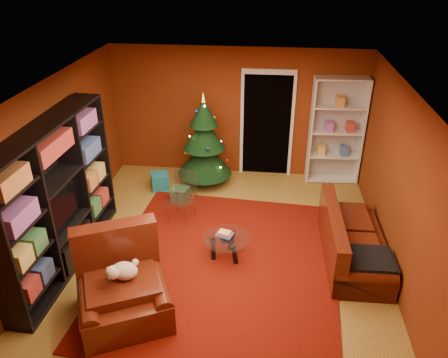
# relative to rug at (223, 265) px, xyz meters

# --- Properties ---
(floor) EXTENTS (5.00, 5.50, 0.05)m
(floor) POSITION_rel_rug_xyz_m (-0.07, 0.40, -0.04)
(floor) COLOR olive
(floor) RESTS_ON ground
(ceiling) EXTENTS (5.00, 5.50, 0.05)m
(ceiling) POSITION_rel_rug_xyz_m (-0.07, 0.40, 2.61)
(ceiling) COLOR silver
(ceiling) RESTS_ON wall_back
(wall_back) EXTENTS (5.00, 0.05, 2.60)m
(wall_back) POSITION_rel_rug_xyz_m (-0.07, 3.18, 1.29)
(wall_back) COLOR maroon
(wall_back) RESTS_ON ground
(wall_left) EXTENTS (0.05, 5.50, 2.60)m
(wall_left) POSITION_rel_rug_xyz_m (-2.60, 0.40, 1.29)
(wall_left) COLOR maroon
(wall_left) RESTS_ON ground
(wall_right) EXTENTS (0.05, 5.50, 2.60)m
(wall_right) POSITION_rel_rug_xyz_m (2.45, 0.40, 1.29)
(wall_right) COLOR maroon
(wall_right) RESTS_ON ground
(doorway) EXTENTS (1.06, 0.60, 2.16)m
(doorway) POSITION_rel_rug_xyz_m (0.53, 3.13, 1.04)
(doorway) COLOR black
(doorway) RESTS_ON floor
(rug) EXTENTS (3.60, 4.12, 0.02)m
(rug) POSITION_rel_rug_xyz_m (0.00, 0.00, 0.00)
(rug) COLOR #6A1006
(rug) RESTS_ON floor
(media_unit) EXTENTS (0.54, 2.87, 2.19)m
(media_unit) POSITION_rel_rug_xyz_m (-2.35, -0.13, 1.08)
(media_unit) COLOR black
(media_unit) RESTS_ON floor
(christmas_tree) EXTENTS (1.28, 1.28, 1.89)m
(christmas_tree) POSITION_rel_rug_xyz_m (-0.66, 2.55, 0.91)
(christmas_tree) COLOR black
(christmas_tree) RESTS_ON floor
(gift_box_teal) EXTENTS (0.43, 0.43, 0.33)m
(gift_box_teal) POSITION_rel_rug_xyz_m (-1.50, 2.22, 0.15)
(gift_box_teal) COLOR #187583
(gift_box_teal) RESTS_ON floor
(gift_box_green) EXTENTS (0.34, 0.34, 0.28)m
(gift_box_green) POSITION_rel_rug_xyz_m (-1.00, 1.77, 0.13)
(gift_box_green) COLOR #2B6C3E
(gift_box_green) RESTS_ON floor
(white_bookshelf) EXTENTS (1.02, 0.41, 2.18)m
(white_bookshelf) POSITION_rel_rug_xyz_m (1.88, 2.97, 1.05)
(white_bookshelf) COLOR white
(white_bookshelf) RESTS_ON floor
(armchair) EXTENTS (1.58, 1.58, 0.93)m
(armchair) POSITION_rel_rug_xyz_m (-1.13, -1.13, 0.45)
(armchair) COLOR #431509
(armchair) RESTS_ON rug
(dog) EXTENTS (0.49, 0.44, 0.30)m
(dog) POSITION_rel_rug_xyz_m (-1.11, -1.07, 0.68)
(dog) COLOR beige
(dog) RESTS_ON armchair
(sofa) EXTENTS (0.89, 1.91, 0.81)m
(sofa) POSITION_rel_rug_xyz_m (1.95, 0.40, 0.40)
(sofa) COLOR #431509
(sofa) RESTS_ON rug
(coffee_table) EXTENTS (0.93, 0.93, 0.46)m
(coffee_table) POSITION_rel_rug_xyz_m (0.03, 0.20, 0.18)
(coffee_table) COLOR gray
(coffee_table) RESTS_ON rug
(acrylic_chair) EXTENTS (0.53, 0.56, 0.82)m
(acrylic_chair) POSITION_rel_rug_xyz_m (-0.85, 1.15, 0.40)
(acrylic_chair) COLOR #66605B
(acrylic_chair) RESTS_ON rug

